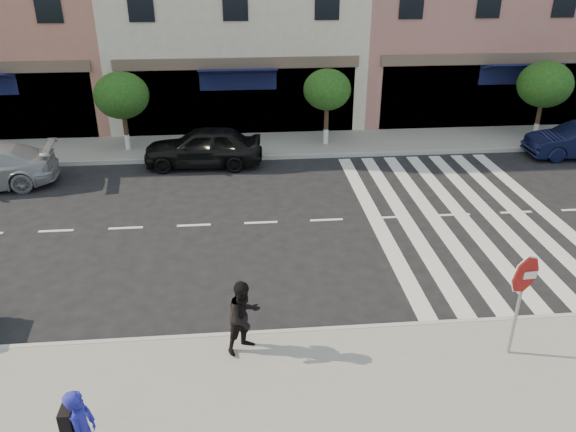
# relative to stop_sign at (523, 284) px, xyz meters

# --- Properties ---
(ground) EXTENTS (120.00, 120.00, 0.00)m
(ground) POSITION_rel_stop_sign_xyz_m (-4.68, 2.62, -1.80)
(ground) COLOR black
(ground) RESTS_ON ground
(sidewalk_near) EXTENTS (60.00, 4.50, 0.15)m
(sidewalk_near) POSITION_rel_stop_sign_xyz_m (-4.68, -1.13, -1.72)
(sidewalk_near) COLOR gray
(sidewalk_near) RESTS_ON ground
(sidewalk_far) EXTENTS (60.00, 3.00, 0.15)m
(sidewalk_far) POSITION_rel_stop_sign_xyz_m (-4.68, 13.62, -1.72)
(sidewalk_far) COLOR gray
(sidewalk_far) RESTS_ON ground
(street_tree_wb) EXTENTS (2.10, 2.10, 3.06)m
(street_tree_wb) POSITION_rel_stop_sign_xyz_m (-9.68, 13.42, 0.51)
(street_tree_wb) COLOR #473323
(street_tree_wb) RESTS_ON sidewalk_far
(street_tree_c) EXTENTS (1.90, 1.90, 3.04)m
(street_tree_c) POSITION_rel_stop_sign_xyz_m (-1.68, 13.42, 0.56)
(street_tree_c) COLOR #473323
(street_tree_c) RESTS_ON sidewalk_far
(street_tree_ea) EXTENTS (2.20, 2.20, 3.19)m
(street_tree_ea) POSITION_rel_stop_sign_xyz_m (7.32, 13.42, 0.59)
(street_tree_ea) COLOR #473323
(street_tree_ea) RESTS_ON sidewalk_far
(stop_sign) EXTENTS (0.79, 0.12, 2.25)m
(stop_sign) POSITION_rel_stop_sign_xyz_m (0.00, 0.00, 0.00)
(stop_sign) COLOR gray
(stop_sign) RESTS_ON sidewalk_near
(walker) EXTENTS (0.97, 0.94, 1.57)m
(walker) POSITION_rel_stop_sign_xyz_m (-5.27, 0.62, -0.86)
(walker) COLOR black
(walker) RESTS_ON sidewalk_near
(car_far_mid) EXTENTS (4.46, 1.97, 1.49)m
(car_far_mid) POSITION_rel_stop_sign_xyz_m (-6.58, 11.67, -1.05)
(car_far_mid) COLOR black
(car_far_mid) RESTS_ON ground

